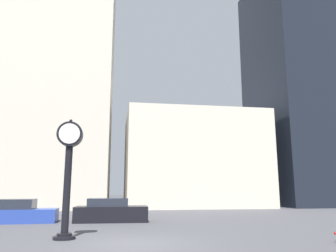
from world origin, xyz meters
name	(u,v)px	position (x,y,z in m)	size (l,w,h in m)	color
ground_plane	(133,244)	(0.00, 0.00, 0.00)	(200.00, 200.00, 0.00)	#424247
building_tall_tower	(61,19)	(-7.29, 24.00, 20.81)	(11.87, 12.00, 41.62)	beige
building_storefront_row	(191,161)	(7.59, 24.00, 4.89)	(14.37, 12.00, 9.78)	beige
building_glass_modern	(305,86)	(22.26, 24.00, 14.43)	(11.75, 12.00, 28.85)	black
street_clock	(68,165)	(-2.47, 1.44, 2.75)	(0.97, 0.82, 4.53)	black
car_blue	(13,213)	(-6.19, 8.15, 0.54)	(4.58, 1.92, 1.28)	#28429E
car_black	(111,212)	(-0.87, 7.91, 0.57)	(4.14, 1.96, 1.32)	black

